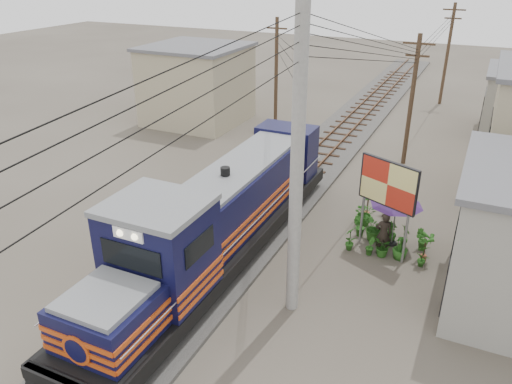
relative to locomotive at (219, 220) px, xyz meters
The scene contains 14 objects.
ground 1.97m from the locomotive, 90.00° to the right, with size 120.00×120.00×0.00m, color #473F35.
ballast 9.17m from the locomotive, 90.00° to the left, with size 3.60×70.00×0.16m, color #595651.
track 9.14m from the locomotive, 90.00° to the left, with size 1.15×70.00×0.12m.
locomotive is the anchor object (origin of this frame).
utility_pole_main 5.02m from the locomotive, 22.81° to the right, with size 0.40×0.40×10.00m.
wooden_pole_mid 13.92m from the locomotive, 70.94° to the left, with size 1.60×0.24×7.00m.
wooden_pole_far 27.54m from the locomotive, 79.93° to the left, with size 1.60×0.24×7.50m.
wooden_pole_left 17.85m from the locomotive, 106.36° to the left, with size 1.60×0.24×7.00m.
power_lines 9.53m from the locomotive, 91.08° to the left, with size 9.65×19.00×3.30m.
shophouse_left 18.07m from the locomotive, 123.65° to the left, with size 6.30×6.30×5.20m.
billboard 6.34m from the locomotive, 30.53° to the left, with size 2.29×1.12×3.80m.
market_umbrella 6.90m from the locomotive, 34.62° to the left, with size 2.14×2.14×2.27m.
vendor 6.31m from the locomotive, 29.50° to the left, with size 0.64×0.42×1.74m, color black.
plant_nursery 6.57m from the locomotive, 36.89° to the left, with size 3.64×3.29×1.07m.
Camera 1 is at (8.08, -13.02, 10.43)m, focal length 35.00 mm.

